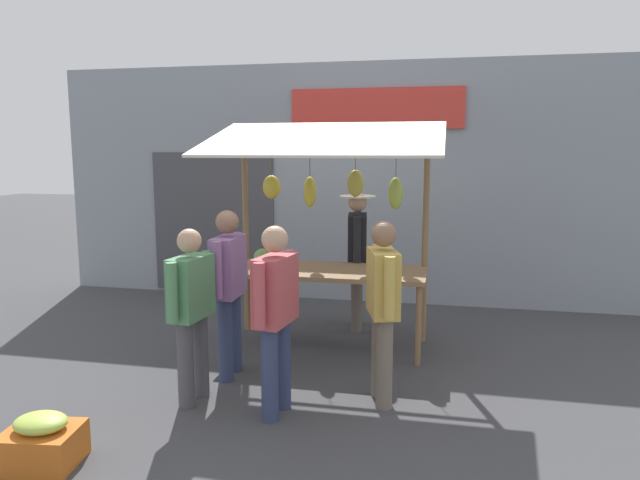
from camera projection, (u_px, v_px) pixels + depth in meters
ground_plane at (326, 346)px, 6.61m from camera, size 40.00×40.00×0.00m
street_backdrop at (353, 184)px, 8.49m from camera, size 9.00×0.30×3.40m
market_stall at (324, 209)px, 6.42m from camera, size 2.50×1.46×2.50m
vendor_with_sunhat at (357, 249)px, 7.14m from camera, size 0.43×0.71×1.67m
shopper_with_shopping_bag at (383, 300)px, 5.01m from camera, size 0.34×0.66×1.59m
shopper_in_grey_tee at (229, 282)px, 5.60m from camera, size 0.24×0.69×1.62m
shopper_in_striped_shirt at (191, 305)px, 5.03m from camera, size 0.27×0.66×1.52m
shopper_with_ponytail at (276, 308)px, 4.77m from camera, size 0.28×0.68×1.58m
produce_crate_near at (42, 442)px, 4.09m from camera, size 0.55×0.48×0.37m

